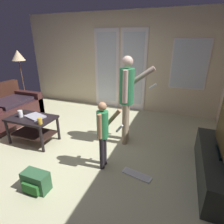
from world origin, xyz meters
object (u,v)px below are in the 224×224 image
at_px(cup_near_edge, 21,114).
at_px(loose_keyboard, 137,175).
at_px(tv_stand, 217,167).
at_px(person_child, 103,130).
at_px(coffee_table, 32,124).
at_px(laptop_closed, 35,116).
at_px(backpack, 36,182).
at_px(person_adult, 127,94).
at_px(floor_lamp, 19,59).
at_px(tv_remote_black, 23,112).
at_px(cup_by_laptop, 40,121).

bearing_deg(cup_near_edge, loose_keyboard, -4.73).
height_order(tv_stand, cup_near_edge, cup_near_edge).
bearing_deg(cup_near_edge, person_child, -5.29).
bearing_deg(coffee_table, laptop_closed, 29.50).
bearing_deg(tv_stand, backpack, -154.52).
height_order(person_adult, person_child, person_adult).
height_order(floor_lamp, loose_keyboard, floor_lamp).
height_order(coffee_table, person_child, person_child).
xyz_separation_m(tv_stand, cup_near_edge, (-3.33, -0.14, 0.36)).
distance_m(tv_stand, tv_remote_black, 3.47).
xyz_separation_m(person_child, cup_near_edge, (-1.75, 0.16, -0.06)).
bearing_deg(person_adult, coffee_table, -158.95).
height_order(laptop_closed, cup_by_laptop, cup_by_laptop).
relative_size(person_adult, laptop_closed, 4.49).
relative_size(coffee_table, cup_by_laptop, 7.64).
bearing_deg(tv_remote_black, cup_by_laptop, 8.25).
xyz_separation_m(loose_keyboard, laptop_closed, (-2.02, 0.27, 0.51)).
height_order(floor_lamp, laptop_closed, floor_lamp).
distance_m(laptop_closed, tv_remote_black, 0.39).
xyz_separation_m(loose_keyboard, cup_by_laptop, (-1.73, 0.07, 0.56)).
relative_size(person_child, tv_remote_black, 6.25).
xyz_separation_m(floor_lamp, backpack, (2.46, -2.35, -1.25)).
bearing_deg(tv_remote_black, person_adult, 45.63).
bearing_deg(floor_lamp, backpack, -43.72).
distance_m(coffee_table, backpack, 1.35).
bearing_deg(cup_near_edge, person_adult, 20.28).
bearing_deg(cup_by_laptop, loose_keyboard, -2.25).
bearing_deg(floor_lamp, cup_near_edge, -46.53).
relative_size(person_adult, tv_remote_black, 9.46).
relative_size(laptop_closed, cup_near_edge, 2.84).
bearing_deg(cup_near_edge, backpack, -39.87).
relative_size(coffee_table, floor_lamp, 0.54).
height_order(coffee_table, cup_by_laptop, cup_by_laptop).
xyz_separation_m(coffee_table, person_child, (1.55, -0.21, 0.27)).
xyz_separation_m(coffee_table, tv_remote_black, (-0.32, 0.11, 0.15)).
relative_size(floor_lamp, cup_near_edge, 12.69).
relative_size(cup_by_laptop, tv_remote_black, 0.66).
relative_size(coffee_table, backpack, 2.46).
height_order(coffee_table, backpack, coffee_table).
height_order(tv_stand, person_adult, person_adult).
xyz_separation_m(coffee_table, floor_lamp, (-1.55, 1.38, 1.01)).
bearing_deg(loose_keyboard, person_child, 177.11).
bearing_deg(backpack, cup_by_laptop, 124.65).
distance_m(coffee_table, laptop_closed, 0.17).
distance_m(laptop_closed, cup_by_laptop, 0.36).
height_order(coffee_table, loose_keyboard, coffee_table).
distance_m(coffee_table, cup_near_edge, 0.29).
height_order(tv_stand, floor_lamp, floor_lamp).
relative_size(person_child, cup_by_laptop, 9.42).
xyz_separation_m(floor_lamp, tv_remote_black, (1.23, -1.27, -0.86)).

